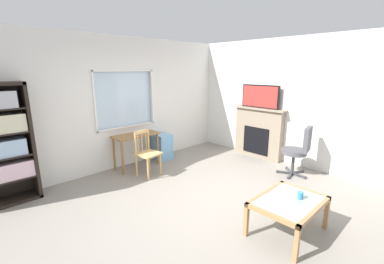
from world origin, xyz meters
TOP-DOWN VIEW (x-y plane):
  - ground at (0.00, 0.00)m, footprint 6.37×6.06m
  - wall_back_with_window at (-0.01, 2.53)m, footprint 5.37×0.15m
  - wall_right at (2.74, 0.00)m, footprint 0.12×5.26m
  - desk_under_window at (0.12, 2.18)m, footprint 0.96×0.44m
  - wooden_chair at (0.03, 1.67)m, footprint 0.48×0.46m
  - plastic_drawer_unit at (0.84, 2.23)m, footprint 0.35×0.40m
  - fireplace at (2.59, 0.76)m, footprint 0.26×1.29m
  - tv at (2.57, 0.76)m, footprint 0.06×0.93m
  - office_chair at (2.15, -0.41)m, footprint 0.58×0.57m
  - coffee_table at (0.26, -1.13)m, footprint 0.94×0.69m
  - sippy_cup at (0.40, -1.21)m, footprint 0.07×0.07m

SIDE VIEW (x-z plane):
  - ground at x=0.00m, z-range -0.02..0.00m
  - plastic_drawer_unit at x=0.84m, z-range 0.00..0.60m
  - coffee_table at x=0.26m, z-range 0.16..0.61m
  - wooden_chair at x=0.03m, z-range 0.01..0.91m
  - sippy_cup at x=0.40m, z-range 0.45..0.54m
  - office_chair at x=2.15m, z-range 0.05..1.05m
  - fireplace at x=2.59m, z-range 0.00..1.19m
  - desk_under_window at x=0.12m, z-range 0.24..0.97m
  - wall_back_with_window at x=-0.01m, z-range -0.01..2.71m
  - wall_right at x=2.74m, z-range 0.00..2.72m
  - tv at x=2.57m, z-range 1.19..1.71m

